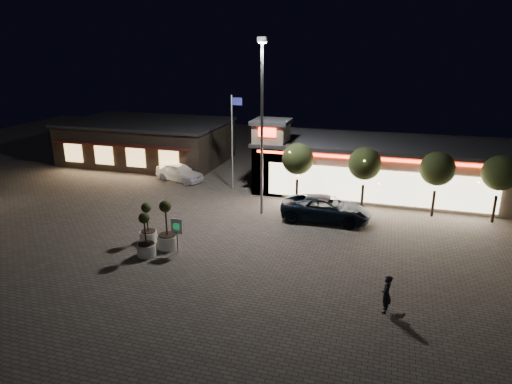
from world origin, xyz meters
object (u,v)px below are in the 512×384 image
(pickup_truck, at_px, (326,209))
(planter_mid, at_px, (146,243))
(pedestrian, at_px, (386,294))
(valet_sign, at_px, (177,229))
(planter_left, at_px, (148,230))
(white_sedan, at_px, (180,172))

(pickup_truck, bearing_deg, planter_mid, 132.63)
(pedestrian, xyz_separation_m, valet_sign, (-12.05, 2.98, 0.60))
(planter_left, relative_size, planter_mid, 0.97)
(pickup_truck, height_order, planter_left, planter_left)
(pedestrian, bearing_deg, valet_sign, -97.35)
(white_sedan, relative_size, valet_sign, 2.19)
(pedestrian, bearing_deg, planter_left, -98.46)
(pedestrian, distance_m, planter_mid, 13.82)
(pickup_truck, height_order, planter_mid, planter_mid)
(planter_left, bearing_deg, valet_sign, -20.21)
(pedestrian, relative_size, planter_mid, 0.69)
(white_sedan, relative_size, pedestrian, 2.57)
(pickup_truck, distance_m, valet_sign, 11.01)
(white_sedan, distance_m, planter_mid, 15.53)
(valet_sign, bearing_deg, planter_mid, -151.92)
(pickup_truck, xyz_separation_m, planter_mid, (-9.27, -8.74, -0.04))
(planter_mid, bearing_deg, valet_sign, 28.08)
(planter_left, xyz_separation_m, planter_mid, (0.87, -1.77, 0.02))
(pedestrian, bearing_deg, pickup_truck, -151.45)
(white_sedan, distance_m, pedestrian, 25.09)
(white_sedan, distance_m, planter_left, 13.57)
(white_sedan, bearing_deg, pickup_truck, -94.83)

